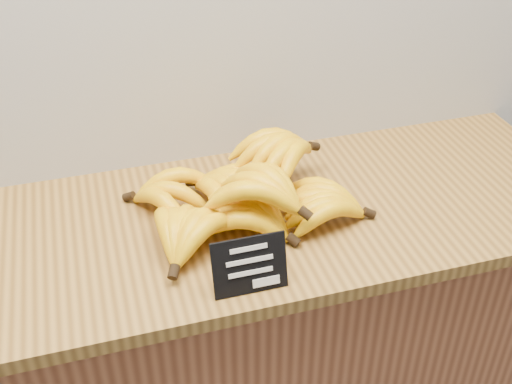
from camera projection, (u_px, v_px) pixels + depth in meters
name	position (u px, v px, depth m)	size (l,w,h in m)	color
counter	(250.00, 366.00, 1.62)	(1.29, 0.50, 0.90)	brown
counter_top	(249.00, 220.00, 1.35)	(1.50, 0.54, 0.03)	olive
chalkboard_sign	(250.00, 266.00, 1.13)	(0.14, 0.01, 0.11)	black
banana_pile	(240.00, 197.00, 1.30)	(0.52, 0.38, 0.13)	yellow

